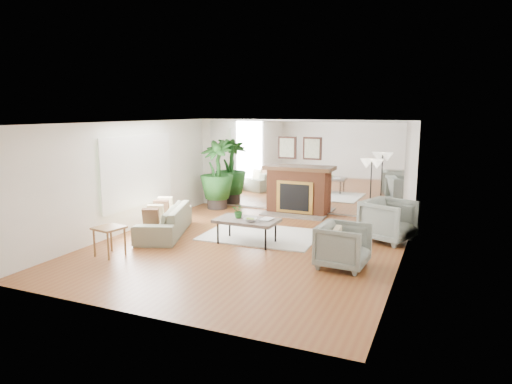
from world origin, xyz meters
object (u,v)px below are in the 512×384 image
at_px(fireplace, 297,189).
at_px(armchair_front, 343,246).
at_px(potted_ficus, 217,172).
at_px(sofa, 164,220).
at_px(side_table, 109,232).
at_px(coffee_table, 247,221).
at_px(armchair_back, 388,221).
at_px(floor_lamp, 371,169).

height_order(fireplace, armchair_front, fireplace).
height_order(fireplace, potted_ficus, fireplace).
relative_size(fireplace, sofa, 0.95).
height_order(fireplace, side_table, fireplace).
bearing_deg(side_table, coffee_table, 40.64).
bearing_deg(sofa, fireplace, 125.91).
height_order(sofa, armchair_back, armchair_back).
bearing_deg(fireplace, armchair_front, -60.98).
bearing_deg(fireplace, side_table, -113.89).
distance_m(fireplace, floor_lamp, 2.28).
bearing_deg(floor_lamp, sofa, -149.45).
bearing_deg(floor_lamp, coffee_table, -131.96).
height_order(sofa, floor_lamp, floor_lamp).
relative_size(fireplace, armchair_back, 2.10).
xyz_separation_m(armchair_front, potted_ficus, (-4.36, 3.51, 0.64)).
height_order(sofa, potted_ficus, potted_ficus).
relative_size(armchair_back, potted_ficus, 0.50).
xyz_separation_m(armchair_back, side_table, (-4.75, -3.11, 0.03)).
relative_size(fireplace, coffee_table, 1.57).
relative_size(fireplace, potted_ficus, 1.06).
xyz_separation_m(sofa, armchair_front, (4.16, -0.61, 0.08)).
height_order(fireplace, sofa, fireplace).
xyz_separation_m(armchair_front, floor_lamp, (-0.04, 3.04, 1.00)).
xyz_separation_m(fireplace, potted_ficus, (-2.28, -0.25, 0.38)).
distance_m(coffee_table, side_table, 2.72).
bearing_deg(potted_ficus, armchair_front, -38.83).
xyz_separation_m(sofa, armchair_back, (4.67, 1.41, 0.13)).
bearing_deg(floor_lamp, fireplace, 160.74).
bearing_deg(armchair_front, sofa, 85.37).
xyz_separation_m(fireplace, side_table, (-2.15, -4.85, -0.19)).
xyz_separation_m(coffee_table, sofa, (-1.99, -0.07, -0.16)).
distance_m(coffee_table, potted_ficus, 3.63).
bearing_deg(floor_lamp, side_table, -135.38).
height_order(side_table, floor_lamp, floor_lamp).
bearing_deg(armchair_front, fireplace, 32.79).
relative_size(coffee_table, sofa, 0.60).
xyz_separation_m(sofa, potted_ficus, (-0.20, 2.90, 0.72)).
bearing_deg(side_table, fireplace, 66.11).
distance_m(side_table, floor_lamp, 5.96).
height_order(potted_ficus, floor_lamp, potted_ficus).
relative_size(armchair_back, armchair_front, 1.13).
bearing_deg(armchair_front, side_table, 108.24).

